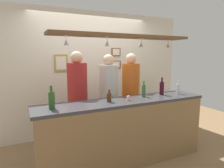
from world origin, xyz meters
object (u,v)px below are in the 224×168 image
picture_frame_upper_small (116,52)px  picture_frame_caricature (61,63)px  bottle_soda_clear (178,89)px  person_right_orange_shirt (131,89)px  cupcake (128,98)px  bottle_beer_brown_stubby (109,97)px  person_left_red_shirt (78,92)px  picture_frame_lower_pair (115,65)px  person_middle_white_patterned_shirt (109,91)px  bottle_beer_green_import (144,90)px  bottle_wine_dark_red (162,88)px  bottle_champagne_green (52,100)px

picture_frame_upper_small → picture_frame_caricature: size_ratio=0.65×
bottle_soda_clear → person_right_orange_shirt: bearing=131.3°
picture_frame_caricature → cupcake: bearing=-64.2°
bottle_beer_brown_stubby → cupcake: size_ratio=2.31×
picture_frame_caricature → bottle_soda_clear: bearing=-38.5°
person_left_red_shirt → picture_frame_lower_pair: 1.37m
picture_frame_caricature → person_middle_white_patterned_shirt: bearing=-46.3°
bottle_soda_clear → picture_frame_upper_small: bearing=110.8°
picture_frame_upper_small → bottle_soda_clear: bearing=-69.2°
person_right_orange_shirt → bottle_beer_green_import: size_ratio=6.63×
person_left_red_shirt → bottle_soda_clear: size_ratio=7.64×
person_middle_white_patterned_shirt → picture_frame_upper_small: picture_frame_upper_small is taller
person_middle_white_patterned_shirt → picture_frame_upper_small: (0.52, 0.73, 0.72)m
picture_frame_caricature → person_left_red_shirt: bearing=-80.9°
person_middle_white_patterned_shirt → bottle_soda_clear: bearing=-32.0°
bottle_wine_dark_red → cupcake: bottle_wine_dark_red is taller
person_left_red_shirt → person_right_orange_shirt: 1.06m
person_left_red_shirt → person_middle_white_patterned_shirt: person_left_red_shirt is taller
bottle_beer_brown_stubby → bottle_soda_clear: size_ratio=0.78×
bottle_beer_green_import → bottle_wine_dark_red: bottle_wine_dark_red is taller
person_left_red_shirt → person_right_orange_shirt: person_left_red_shirt is taller
bottle_beer_green_import → picture_frame_caricature: bearing=128.7°
person_middle_white_patterned_shirt → bottle_beer_green_import: (0.36, -0.60, 0.09)m
bottle_beer_green_import → person_right_orange_shirt: bearing=79.6°
person_right_orange_shirt → cupcake: bearing=-123.3°
picture_frame_upper_small → bottle_wine_dark_red: bearing=-80.8°
person_left_red_shirt → person_right_orange_shirt: (1.06, 0.00, -0.02)m
bottle_champagne_green → bottle_beer_brown_stubby: 0.82m
bottle_beer_brown_stubby → picture_frame_caricature: bearing=106.2°
bottle_soda_clear → picture_frame_lower_pair: picture_frame_lower_pair is taller
person_middle_white_patterned_shirt → bottle_beer_green_import: person_middle_white_patterned_shirt is taller
person_right_orange_shirt → picture_frame_caricature: 1.47m
person_left_red_shirt → bottle_soda_clear: bearing=-21.9°
bottle_soda_clear → bottle_wine_dark_red: (-0.31, 0.06, 0.03)m
person_left_red_shirt → cupcake: bearing=-50.9°
person_left_red_shirt → picture_frame_caricature: size_ratio=5.17×
cupcake → picture_frame_upper_small: (0.52, 1.45, 0.70)m
picture_frame_lower_pair → bottle_beer_brown_stubby: bearing=-119.4°
person_middle_white_patterned_shirt → picture_frame_upper_small: 1.16m
person_left_red_shirt → picture_frame_caricature: (-0.12, 0.73, 0.47)m
bottle_beer_brown_stubby → picture_frame_upper_small: picture_frame_upper_small is taller
bottle_soda_clear → picture_frame_upper_small: (-0.53, 1.39, 0.65)m
person_right_orange_shirt → bottle_champagne_green: bearing=-156.7°
person_middle_white_patterned_shirt → bottle_champagne_green: size_ratio=5.68×
picture_frame_upper_small → picture_frame_lower_pair: size_ratio=0.73×
bottle_wine_dark_red → picture_frame_lower_pair: 1.39m
bottle_champagne_green → picture_frame_lower_pair: (1.60, 1.42, 0.34)m
bottle_soda_clear → picture_frame_lower_pair: (-0.56, 1.39, 0.37)m
bottle_beer_brown_stubby → bottle_beer_green_import: (0.66, 0.07, 0.03)m
picture_frame_lower_pair → picture_frame_caricature: (-1.19, 0.00, 0.06)m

